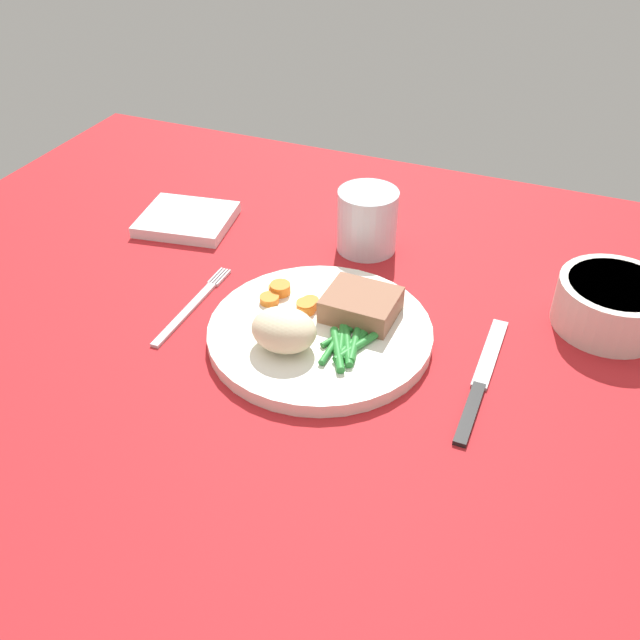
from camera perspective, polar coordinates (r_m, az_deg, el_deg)
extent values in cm
cube|color=red|center=(81.94, -0.28, -0.54)|extent=(120.00, 90.00, 2.00)
cylinder|color=white|center=(78.12, 0.00, -1.05)|extent=(25.01, 25.01, 1.60)
cube|color=#936047|center=(78.82, 3.36, 1.25)|extent=(8.12, 7.04, 2.74)
ellipsoid|color=beige|center=(73.76, -2.95, -0.81)|extent=(7.08, 5.83, 4.42)
cylinder|color=orange|center=(82.87, -3.47, 2.49)|extent=(2.14, 2.14, 0.89)
cylinder|color=orange|center=(81.41, -4.14, 1.70)|extent=(2.25, 2.25, 0.81)
cylinder|color=orange|center=(79.65, -1.14, 0.99)|extent=(2.11, 2.11, 1.03)
cylinder|color=orange|center=(82.70, -3.25, 2.57)|extent=(2.40, 2.40, 1.25)
cylinder|color=orange|center=(79.72, -1.16, 1.10)|extent=(2.16, 2.16, 1.20)
cylinder|color=orange|center=(80.35, -0.76, 1.40)|extent=(1.94, 1.94, 1.10)
cylinder|color=#2D8C38|center=(74.42, 2.98, -2.18)|extent=(3.34, 6.18, 0.84)
cylinder|color=#2D8C38|center=(75.58, 3.01, -1.51)|extent=(2.36, 7.29, 0.74)
cylinder|color=#2D8C38|center=(76.27, 1.88, -1.10)|extent=(3.28, 5.82, 0.65)
cylinder|color=#2D8C38|center=(75.15, 1.75, -1.71)|extent=(2.94, 7.50, 0.78)
cylinder|color=#2D8C38|center=(75.38, 1.37, -1.59)|extent=(0.86, 8.49, 0.72)
cylinder|color=#2D8C38|center=(75.30, 2.21, -1.61)|extent=(4.14, 8.01, 0.82)
cylinder|color=#2D8C38|center=(75.06, 3.04, -1.90)|extent=(1.52, 6.19, 0.61)
cylinder|color=#2D8C38|center=(73.95, 1.42, -2.41)|extent=(3.92, 6.44, 0.89)
cylinder|color=#2D8C38|center=(74.78, 2.84, -1.92)|extent=(2.03, 5.91, 0.89)
cube|color=silver|center=(83.46, -10.93, 0.51)|extent=(1.00, 13.00, 0.40)
cube|color=silver|center=(89.37, -8.52, 3.55)|extent=(0.24, 3.60, 0.40)
cube|color=silver|center=(89.19, -8.29, 3.50)|extent=(0.24, 3.60, 0.40)
cube|color=silver|center=(89.02, -8.07, 3.45)|extent=(0.24, 3.60, 0.40)
cube|color=silver|center=(88.84, -7.84, 3.39)|extent=(0.24, 3.60, 0.40)
cube|color=black|center=(71.07, 12.07, -7.44)|extent=(1.30, 9.00, 0.64)
cube|color=silver|center=(78.57, 13.67, -2.62)|extent=(1.70, 12.00, 0.40)
cylinder|color=silver|center=(92.67, 3.75, 8.09)|extent=(7.92, 7.92, 8.29)
cylinder|color=silver|center=(93.52, 3.71, 7.17)|extent=(7.28, 7.28, 4.84)
cylinder|color=silver|center=(85.49, 22.62, 1.17)|extent=(12.50, 12.50, 5.69)
cylinder|color=#B24C3F|center=(84.80, 22.82, 1.87)|extent=(10.63, 10.63, 3.13)
cube|color=white|center=(101.32, -10.77, 8.04)|extent=(13.94, 12.62, 1.55)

